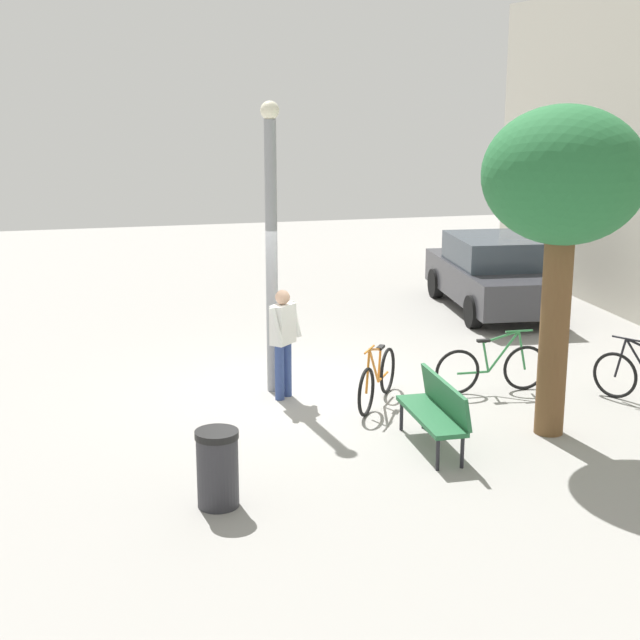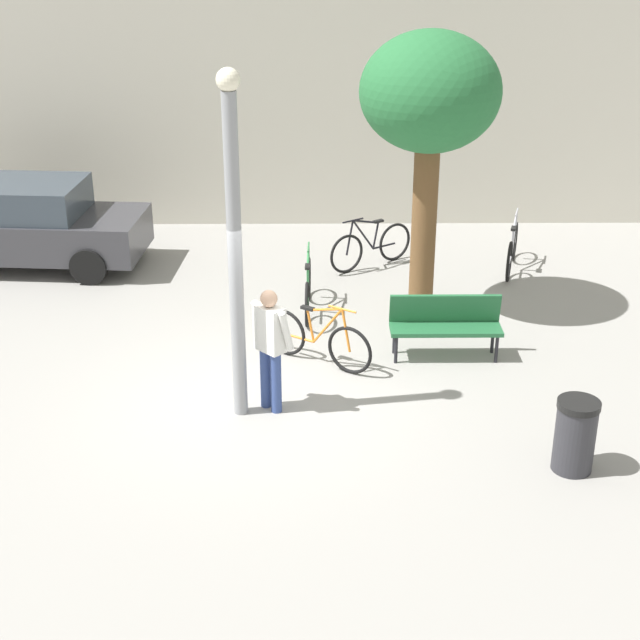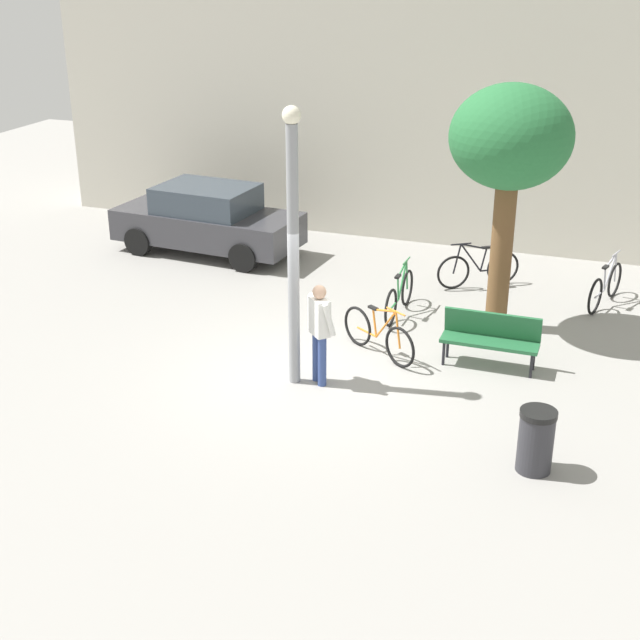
% 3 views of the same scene
% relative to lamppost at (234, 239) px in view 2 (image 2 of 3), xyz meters
% --- Properties ---
extents(ground_plane, '(36.00, 36.00, 0.00)m').
position_rel_lamppost_xyz_m(ground_plane, '(0.22, 0.36, -2.37)').
color(ground_plane, gray).
extents(building_facade, '(18.74, 2.00, 6.50)m').
position_rel_lamppost_xyz_m(building_facade, '(0.22, 8.73, 0.88)').
color(building_facade, beige).
rests_on(building_facade, ground_plane).
extents(lamppost, '(0.28, 0.28, 4.39)m').
position_rel_lamppost_xyz_m(lamppost, '(0.00, 0.00, 0.00)').
color(lamppost, gray).
rests_on(lamppost, ground_plane).
extents(person_by_lamppost, '(0.58, 0.58, 1.67)m').
position_rel_lamppost_xyz_m(person_by_lamppost, '(0.39, 0.09, -1.40)').
color(person_by_lamppost, '#334784').
rests_on(person_by_lamppost, ground_plane).
extents(park_bench, '(1.60, 0.47, 0.92)m').
position_rel_lamppost_xyz_m(park_bench, '(2.85, 1.64, -1.82)').
color(park_bench, '#236038').
rests_on(park_bench, ground_plane).
extents(plaza_tree, '(2.11, 2.11, 4.39)m').
position_rel_lamppost_xyz_m(plaza_tree, '(2.68, 3.32, 1.02)').
color(plaza_tree, brown).
rests_on(plaza_tree, ground_plane).
extents(bicycle_green, '(0.09, 1.81, 0.97)m').
position_rel_lamppost_xyz_m(bicycle_green, '(0.86, 3.26, -1.99)').
color(bicycle_green, black).
rests_on(bicycle_green, ground_plane).
extents(bicycle_silver, '(0.55, 1.75, 0.97)m').
position_rel_lamppost_xyz_m(bicycle_silver, '(4.50, 5.08, -1.99)').
color(bicycle_silver, black).
rests_on(bicycle_silver, ground_plane).
extents(bicycle_black, '(1.52, 1.07, 0.97)m').
position_rel_lamppost_xyz_m(bicycle_black, '(1.99, 5.26, -1.99)').
color(bicycle_black, black).
rests_on(bicycle_black, ground_plane).
extents(bicycle_orange, '(1.54, 1.03, 0.97)m').
position_rel_lamppost_xyz_m(bicycle_orange, '(1.00, 1.38, -1.99)').
color(bicycle_orange, black).
rests_on(bicycle_orange, ground_plane).
extents(parked_car_charcoal, '(4.32, 2.08, 1.55)m').
position_rel_lamppost_xyz_m(parked_car_charcoal, '(-4.19, 5.39, -1.59)').
color(parked_car_charcoal, '#38383D').
rests_on(parked_car_charcoal, ground_plane).
extents(trash_bin, '(0.49, 0.49, 0.90)m').
position_rel_lamppost_xyz_m(trash_bin, '(3.95, -1.36, -1.92)').
color(trash_bin, '#2D2D33').
rests_on(trash_bin, ground_plane).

